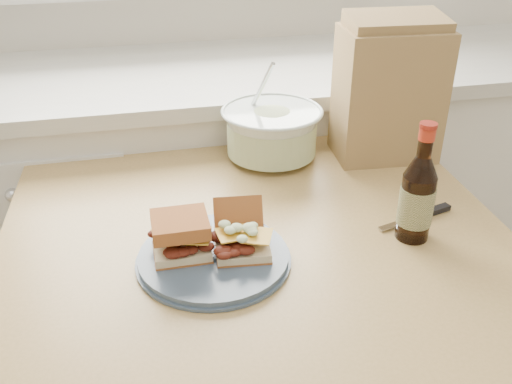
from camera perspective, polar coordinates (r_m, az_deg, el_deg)
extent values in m
cube|color=silver|center=(1.91, -5.34, -1.94)|extent=(2.40, 0.60, 0.90)
cube|color=silver|center=(1.72, -6.07, 11.60)|extent=(2.50, 0.64, 0.04)
cube|color=tan|center=(1.15, -0.16, -4.44)|extent=(1.02, 1.02, 0.04)
cube|color=tan|center=(1.75, -17.38, -9.10)|extent=(0.07, 0.07, 0.78)
cube|color=tan|center=(1.83, 10.95, -6.15)|extent=(0.07, 0.07, 0.78)
cylinder|color=#3F5066|center=(1.04, -4.26, -6.56)|extent=(0.27, 0.27, 0.02)
cube|color=beige|center=(1.03, -7.44, -5.61)|extent=(0.10, 0.09, 0.02)
cube|color=gold|center=(1.02, -7.55, -4.18)|extent=(0.06, 0.06, 0.00)
cube|color=#9E5629|center=(1.01, -7.62, -3.24)|extent=(0.10, 0.09, 0.03)
cube|color=beige|center=(1.03, -1.34, -5.63)|extent=(0.10, 0.10, 0.02)
cube|color=gold|center=(1.01, -1.35, -4.25)|extent=(0.06, 0.06, 0.00)
cube|color=#9E5629|center=(1.06, -1.77, -2.63)|extent=(0.10, 0.07, 0.08)
cone|color=silver|center=(1.38, 1.58, 5.73)|extent=(0.23, 0.23, 0.12)
cylinder|color=beige|center=(1.39, 1.57, 5.51)|extent=(0.22, 0.22, 0.08)
torus|color=silver|center=(1.36, 1.61, 8.09)|extent=(0.24, 0.24, 0.01)
cylinder|color=silver|center=(1.37, 0.37, 10.04)|extent=(0.06, 0.09, 0.16)
cylinder|color=black|center=(1.11, 15.67, -1.49)|extent=(0.06, 0.06, 0.13)
cone|color=black|center=(1.07, 16.27, 2.47)|extent=(0.06, 0.06, 0.04)
cylinder|color=black|center=(1.05, 16.63, 4.80)|extent=(0.03, 0.03, 0.06)
cylinder|color=#B02A17|center=(1.05, 16.75, 5.58)|extent=(0.03, 0.03, 0.02)
cylinder|color=maroon|center=(1.04, 16.88, 6.40)|extent=(0.03, 0.03, 0.01)
cylinder|color=#2C371B|center=(1.11, 15.70, -1.26)|extent=(0.07, 0.07, 0.08)
cube|color=silver|center=(1.18, 14.62, -2.87)|extent=(0.12, 0.05, 0.00)
cube|color=black|center=(1.23, 17.47, -1.77)|extent=(0.07, 0.04, 0.01)
cube|color=#9A764A|center=(1.41, 13.09, 9.49)|extent=(0.25, 0.17, 0.31)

